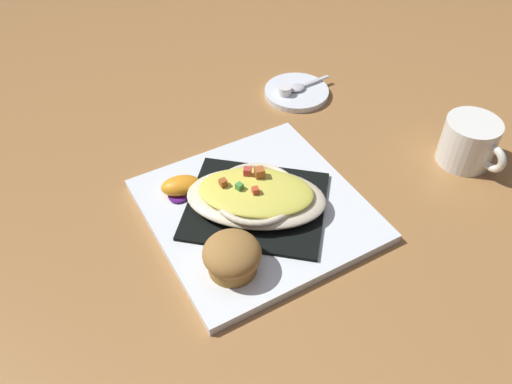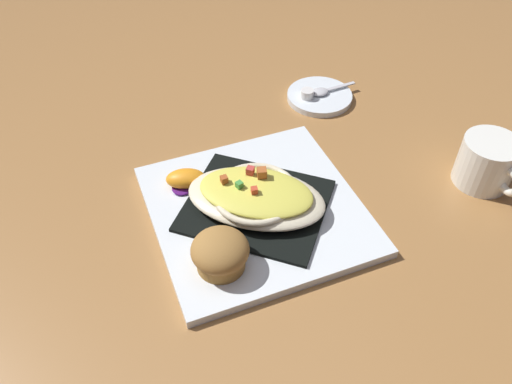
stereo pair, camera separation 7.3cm
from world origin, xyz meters
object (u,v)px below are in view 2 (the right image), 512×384
creamer_saucer (319,97)px  creamer_cup_0 (307,94)px  spoon (322,91)px  orange_garnish (186,179)px  muffin (220,253)px  square_plate (256,210)px  coffee_mug (486,165)px  gratin_dish (256,195)px

creamer_saucer → creamer_cup_0: (-0.00, -0.03, 0.01)m
spoon → orange_garnish: bearing=-71.4°
orange_garnish → spoon: bearing=108.6°
orange_garnish → creamer_cup_0: size_ratio=2.86×
muffin → creamer_saucer: (-0.27, 0.34, -0.03)m
orange_garnish → creamer_cup_0: orange_garnish is taller
square_plate → orange_garnish: bearing=-142.0°
coffee_mug → gratin_dish: bearing=-107.7°
square_plate → spoon: bearing=128.4°
creamer_saucer → spoon: (0.00, 0.01, 0.01)m
creamer_saucer → orange_garnish: bearing=-71.1°
muffin → orange_garnish: (-0.16, 0.02, -0.01)m
gratin_dish → spoon: bearing=128.4°
gratin_dish → spoon: size_ratio=2.48×
muffin → coffee_mug: 0.44m
orange_garnish → spoon: 0.34m
square_plate → muffin: (0.07, -0.09, 0.03)m
creamer_cup_0 → muffin: bearing=-48.7°
square_plate → muffin: bearing=-52.2°
spoon → creamer_cup_0: 0.03m
square_plate → creamer_saucer: 0.32m
gratin_dish → creamer_saucer: size_ratio=1.89×
gratin_dish → coffee_mug: bearing=72.3°
muffin → coffee_mug: coffee_mug is taller
coffee_mug → spoon: (-0.31, -0.09, -0.02)m
square_plate → coffee_mug: 0.36m
spoon → creamer_cup_0: creamer_cup_0 is taller
square_plate → creamer_saucer: bearing=129.1°
orange_garnish → coffee_mug: bearing=64.2°
orange_garnish → spoon: orange_garnish is taller
orange_garnish → coffee_mug: size_ratio=0.59×
orange_garnish → creamer_saucer: orange_garnish is taller
muffin → creamer_cup_0: size_ratio=3.15×
gratin_dish → creamer_cup_0: (-0.20, 0.22, -0.02)m
gratin_dish → orange_garnish: size_ratio=3.35×
orange_garnish → spoon: (-0.11, 0.32, -0.01)m
square_plate → orange_garnish: orange_garnish is taller
creamer_saucer → spoon: bearing=85.9°
creamer_saucer → spoon: 0.01m
creamer_cup_0 → square_plate: bearing=-47.4°
gratin_dish → coffee_mug: (0.11, 0.34, -0.00)m
coffee_mug → creamer_cup_0: coffee_mug is taller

